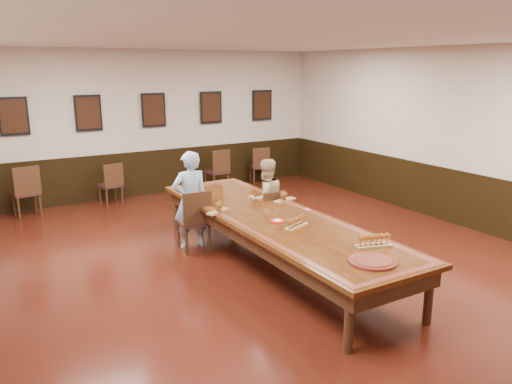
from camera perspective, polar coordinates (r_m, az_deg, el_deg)
floor at (r=7.39m, az=1.99°, el=-8.43°), size 8.00×10.00×0.02m
ceiling at (r=6.84m, az=2.23°, el=17.34°), size 8.00×10.00×0.02m
wall_back at (r=11.44m, az=-11.68°, el=7.69°), size 8.00×0.02×3.20m
wall_right at (r=9.68m, az=22.62°, el=5.78°), size 0.02×10.00×3.20m
chair_man at (r=7.91m, az=-7.19°, el=-3.14°), size 0.49×0.53×0.98m
chair_woman at (r=8.27m, az=1.43°, el=-2.67°), size 0.42×0.45×0.87m
spare_chair_a at (r=10.55m, az=-24.86°, el=0.09°), size 0.54×0.57×1.01m
spare_chair_b at (r=10.89m, az=-16.32°, el=0.93°), size 0.49×0.52×0.89m
spare_chair_c at (r=11.63m, az=-4.51°, el=2.51°), size 0.50×0.54×0.99m
spare_chair_d at (r=12.35m, az=0.34°, el=3.08°), size 0.54×0.56×0.92m
person_man at (r=7.93m, az=-7.52°, el=-0.92°), size 0.59×0.41×1.57m
person_woman at (r=8.28m, az=1.12°, el=-0.88°), size 0.69×0.54×1.37m
pink_phone at (r=7.48m, az=5.86°, el=-2.02°), size 0.08×0.15×0.01m
wainscoting at (r=7.21m, az=2.03°, el=-4.69°), size 8.00×10.00×1.00m
conference_table at (r=7.18m, az=2.03°, el=-3.85°), size 1.40×5.00×0.76m
posters at (r=11.34m, az=-11.63°, el=9.16°), size 6.14×0.04×0.74m
flight_a at (r=7.33m, az=-4.30°, el=-1.79°), size 0.42×0.29×0.15m
flight_b at (r=7.93m, az=3.24°, el=-0.54°), size 0.43×0.23×0.15m
flight_c at (r=6.65m, az=4.65°, el=-3.47°), size 0.42×0.27×0.15m
flight_d at (r=6.08m, az=13.32°, el=-5.46°), size 0.46×0.26×0.16m
red_plate_grp at (r=6.88m, az=2.46°, el=-3.34°), size 0.21×0.21×0.03m
carved_platter at (r=5.62m, az=13.18°, el=-7.72°), size 0.66×0.66×0.04m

